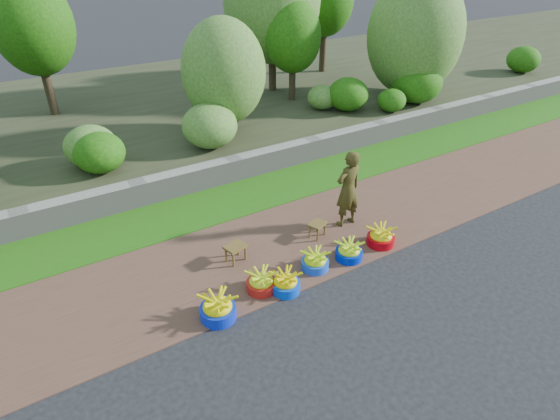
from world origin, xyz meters
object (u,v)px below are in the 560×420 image
vendor_woman (348,189)px  basin_f (381,237)px  basin_a (218,308)px  basin_d (315,261)px  basin_c (285,283)px  basin_b (261,282)px  basin_e (349,251)px  stool_left (235,249)px  stool_right (317,226)px

vendor_woman → basin_f: bearing=94.7°
basin_a → basin_d: basin_a is taller
vendor_woman → basin_c: bearing=24.6°
basin_b → basin_d: 1.06m
basin_c → vendor_woman: 2.41m
basin_c → basin_e: same height
basin_b → basin_d: basin_b is taller
stool_left → stool_right: stool_left is taller
basin_a → stool_right: size_ratio=1.35×
basin_e → vendor_woman: 1.31m
stool_left → basin_d: bearing=-40.3°
basin_b → basin_e: bearing=-2.7°
basin_b → vendor_woman: (2.40, 0.85, 0.63)m
basin_c → stool_left: basin_c is taller
basin_b → stool_right: (1.66, 0.78, 0.09)m
basin_d → stool_left: 1.40m
basin_f → basin_d: bearing=178.4°
basin_a → stool_right: bearing=21.2°
vendor_woman → basin_d: bearing=29.9°
basin_e → basin_d: bearing=173.0°
basin_d → basin_c: bearing=-163.8°
basin_f → basin_a: bearing=-177.2°
basin_a → stool_left: (0.86, 1.10, 0.09)m
basin_e → basin_f: bearing=3.0°
basin_a → basin_c: size_ratio=1.14×
basin_c → stool_right: size_ratio=1.19×
basin_f → stool_left: (-2.51, 0.94, 0.10)m
basin_c → stool_left: 1.16m
basin_f → basin_c: bearing=-175.5°
basin_a → basin_e: 2.60m
basin_c → stool_right: basin_c is taller
basin_a → basin_e: (2.59, 0.12, -0.02)m
basin_f → vendor_woman: size_ratio=0.33×
basin_d → basin_f: 1.45m
basin_b → stool_left: basin_b is taller
stool_right → basin_f: bearing=-43.7°
basin_d → stool_left: (-1.06, 0.90, 0.11)m
basin_b → stool_right: basin_b is taller
basin_a → basin_b: size_ratio=1.13×
basin_b → basin_e: basin_b is taller
basin_a → stool_left: size_ratio=1.32×
basin_c → basin_d: size_ratio=1.01×
basin_a → basin_f: 3.37m
basin_c → basin_f: (2.18, 0.17, 0.01)m
vendor_woman → stool_left: bearing=-3.8°
basin_e → stool_left: 1.99m
basin_d → basin_f: bearing=-1.6°
basin_a → basin_f: bearing=2.8°
basin_c → basin_d: basin_c is taller
basin_f → stool_right: basin_f is taller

